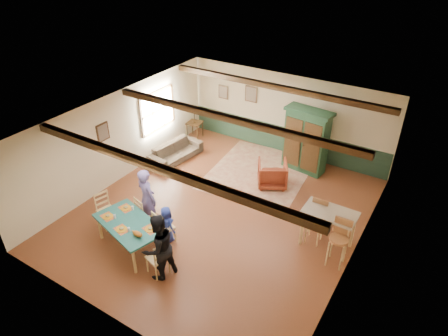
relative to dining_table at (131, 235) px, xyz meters
The scene contains 35 objects.
floor 2.56m from the dining_table, 64.18° to the left, with size 8.00×8.00×0.00m, color #5B2B19.
wall_back 6.45m from the dining_table, 80.05° to the left, with size 7.00×0.02×2.70m, color beige.
wall_left 3.45m from the dining_table, 136.49° to the left, with size 0.02×8.00×2.70m, color beige.
wall_right 5.23m from the dining_table, 26.32° to the left, with size 0.02×8.00×2.70m, color beige.
ceiling 3.44m from the dining_table, 64.18° to the left, with size 7.00×8.00×0.02m, color silver.
wainscot_back 6.35m from the dining_table, 80.01° to the left, with size 6.95×0.03×0.90m, color #1E3727.
ceiling_beam_front 2.50m from the dining_table, ahead, with size 6.95×0.16×0.16m, color black.
ceiling_beam_mid 3.66m from the dining_table, 67.63° to the left, with size 6.95×0.16×0.16m, color black.
ceiling_beam_back 5.84m from the dining_table, 78.21° to the left, with size 6.95×0.16×0.16m, color black.
window_left 4.78m from the dining_table, 120.78° to the left, with size 0.06×1.60×1.30m, color white, non-canonical shape.
picture_left_wall 3.22m from the dining_table, 144.70° to the left, with size 0.04×0.42×0.52m, color gray, non-canonical shape.
picture_back_a 6.41m from the dining_table, 91.82° to the left, with size 0.45×0.04×0.55m, color gray, non-canonical shape.
picture_back_b 6.51m from the dining_table, 101.74° to the left, with size 0.38×0.04×0.48m, color gray, non-canonical shape.
dining_table is the anchor object (origin of this frame).
dining_chair_far_left 0.81m from the dining_table, 103.64° to the left, with size 0.41×0.43×0.93m, color tan, non-canonical shape.
dining_chair_far_right 0.81m from the dining_table, 45.53° to the left, with size 0.41×0.43×0.93m, color tan, non-canonical shape.
dining_chair_end_left 1.12m from the dining_table, 164.58° to the left, with size 0.41×0.43×0.93m, color tan, non-canonical shape.
dining_chair_end_right 1.12m from the dining_table, 15.42° to the right, with size 0.41×0.43×0.93m, color tan, non-canonical shape.
person_man 0.99m from the dining_table, 101.15° to the left, with size 0.61×0.40×1.68m, color #6E5DA0.
person_woman 1.29m from the dining_table, 15.42° to the right, with size 0.78×0.61×1.61m, color black.
person_child 0.88m from the dining_table, 48.02° to the left, with size 0.48×0.31×0.98m, color navy.
cat 0.71m from the dining_table, 25.72° to the right, with size 0.35×0.14×0.18m, color orange, non-canonical shape.
place_setting_near_left 0.72m from the dining_table, behind, with size 0.39×0.29×0.11m, color orange, non-canonical shape.
place_setting_near_center 0.50m from the dining_table, 83.62° to the right, with size 0.39×0.29×0.11m, color orange, non-canonical shape.
place_setting_far_left 0.72m from the dining_table, 140.14° to the left, with size 0.39×0.29×0.11m, color orange, non-canonical shape.
place_setting_far_right 0.72m from the dining_table, ahead, with size 0.39×0.29×0.11m, color orange, non-canonical shape.
area_rug 4.72m from the dining_table, 77.02° to the left, with size 2.85×3.39×0.01m, color beige.
armoire 5.97m from the dining_table, 68.96° to the left, with size 1.43×0.57×2.03m, color #163723.
armchair 4.52m from the dining_table, 68.17° to the left, with size 0.83×0.85×0.77m, color #561B11.
sofa 4.26m from the dining_table, 113.20° to the left, with size 1.90×0.74×0.55m, color #392E23.
end_table 5.87m from the dining_table, 110.33° to the left, with size 0.50×0.50×0.61m, color black, non-canonical shape.
table_lamp 5.89m from the dining_table, 110.33° to the left, with size 0.31×0.31×0.56m, color tan, non-canonical shape.
counter_table 4.67m from the dining_table, 32.50° to the left, with size 1.22×0.71×1.02m, color beige, non-canonical shape.
bar_stool_left 4.42m from the dining_table, 34.58° to the left, with size 0.40×0.45×1.14m, color #A96E41, non-canonical shape.
bar_stool_right 4.80m from the dining_table, 25.07° to the left, with size 0.42×0.46×1.19m, color #A96E41, non-canonical shape.
Camera 1 is at (4.59, -7.24, 6.69)m, focal length 32.00 mm.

